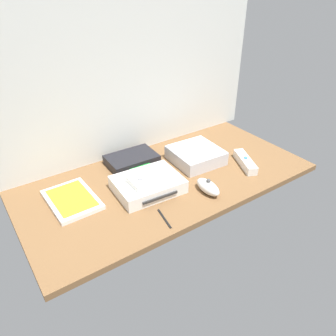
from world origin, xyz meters
TOP-DOWN VIEW (x-y plane):
  - ground_plane at (0.00, 0.00)cm, footprint 100.00×48.00cm
  - back_wall at (0.00, 24.60)cm, footprint 110.00×1.20cm
  - game_console at (-9.51, -2.29)cm, footprint 22.04×17.58cm
  - mini_computer at (15.05, 3.59)cm, footprint 17.86×17.86cm
  - game_case at (-32.22, 5.82)cm, footprint 13.98×19.27cm
  - network_router at (-5.51, 15.52)cm, footprint 18.37×12.80cm
  - remote_wand at (28.03, -9.07)cm, footprint 9.34×14.98cm
  - remote_nunchuk at (5.80, -14.24)cm, footprint 4.55×10.07cm
  - remote_classic_pad at (-8.94, -3.63)cm, footprint 14.47×8.13cm
  - stylus_pen at (-13.20, -17.32)cm, footprint 2.24×8.99cm

SIDE VIEW (x-z plane):
  - ground_plane at x=0.00cm, z-range -2.00..0.00cm
  - stylus_pen at x=-13.20cm, z-range 0.00..0.70cm
  - game_case at x=-32.22cm, z-range -0.02..1.54cm
  - remote_wand at x=28.03cm, z-range -0.19..3.21cm
  - network_router at x=-5.51cm, z-range 0.00..3.40cm
  - remote_nunchuk at x=5.80cm, z-range -0.51..4.59cm
  - game_console at x=-9.51cm, z-range 0.00..4.40cm
  - mini_computer at x=15.05cm, z-range -0.01..5.29cm
  - remote_classic_pad at x=-8.94cm, z-range 4.21..6.61cm
  - back_wall at x=0.00cm, z-range 0.00..64.00cm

